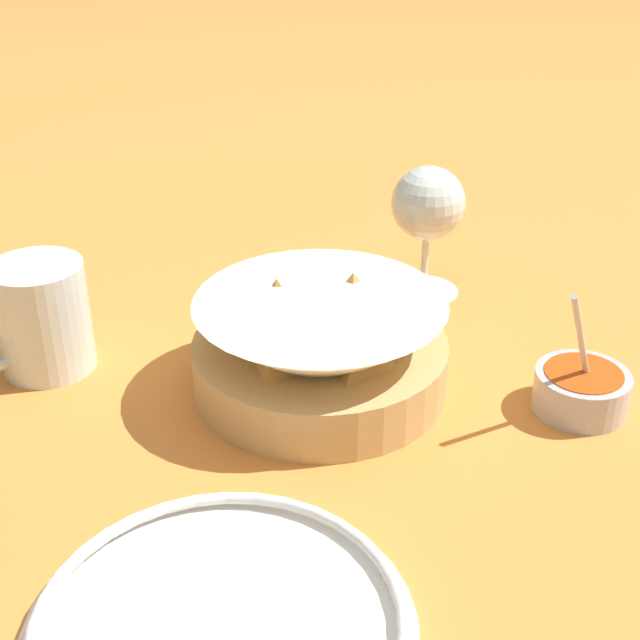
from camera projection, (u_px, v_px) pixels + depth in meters
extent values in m
plane|color=orange|center=(376.00, 380.00, 0.75)|extent=(4.00, 4.00, 0.00)
cylinder|color=tan|center=(320.00, 365.00, 0.73)|extent=(0.21, 0.21, 0.04)
cone|color=#EDE5C6|center=(320.00, 344.00, 0.72)|extent=(0.20, 0.20, 0.08)
cylinder|color=#3D842D|center=(320.00, 362.00, 0.73)|extent=(0.15, 0.15, 0.01)
pyramid|color=gold|center=(281.00, 354.00, 0.69)|extent=(0.08, 0.07, 0.05)
pyramid|color=gold|center=(363.00, 352.00, 0.69)|extent=(0.10, 0.08, 0.05)
pyramid|color=gold|center=(353.00, 304.00, 0.74)|extent=(0.08, 0.08, 0.06)
pyramid|color=gold|center=(278.00, 310.00, 0.74)|extent=(0.06, 0.07, 0.06)
cylinder|color=#B7B7BC|center=(581.00, 391.00, 0.71)|extent=(0.07, 0.07, 0.03)
cylinder|color=#CC4C14|center=(582.00, 385.00, 0.70)|extent=(0.06, 0.06, 0.02)
cylinder|color=#B7B7BC|center=(582.00, 345.00, 0.67)|extent=(0.06, 0.01, 0.11)
cylinder|color=silver|center=(423.00, 290.00, 0.89)|extent=(0.07, 0.07, 0.00)
cylinder|color=silver|center=(425.00, 261.00, 0.88)|extent=(0.01, 0.01, 0.06)
sphere|color=silver|center=(428.00, 203.00, 0.85)|extent=(0.07, 0.07, 0.07)
sphere|color=#DBD17A|center=(428.00, 212.00, 0.85)|extent=(0.05, 0.05, 0.05)
cylinder|color=silver|center=(43.00, 317.00, 0.75)|extent=(0.08, 0.08, 0.10)
cylinder|color=orange|center=(45.00, 329.00, 0.75)|extent=(0.06, 0.06, 0.07)
cylinder|color=white|center=(221.00, 627.00, 0.51)|extent=(0.23, 0.23, 0.01)
torus|color=white|center=(220.00, 619.00, 0.51)|extent=(0.22, 0.22, 0.01)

